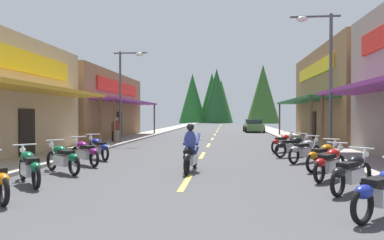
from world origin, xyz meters
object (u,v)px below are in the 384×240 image
(motorcycle_parked_left_2, at_px, (63,158))
(motorcycle_parked_left_3, at_px, (85,152))
(motorcycle_parked_right_4, at_px, (305,150))
(parked_car_curbside, at_px, (254,126))
(motorcycle_parked_right_2, at_px, (330,163))
(motorcycle_parked_left_4, at_px, (98,148))
(streetlamp_right, at_px, (323,64))
(pedestrian_browsing, at_px, (113,129))
(motorcycle_parked_right_0, at_px, (384,191))
(motorcycle_parked_right_5, at_px, (293,146))
(motorcycle_parked_right_3, at_px, (323,156))
(rider_cruising_lead, at_px, (191,152))
(motorcycle_parked_right_6, at_px, (283,142))
(pedestrian_by_shop, at_px, (117,128))
(motorcycle_parked_left_1, at_px, (29,166))
(streetlamp_left, at_px, (125,83))

(motorcycle_parked_left_2, xyz_separation_m, motorcycle_parked_left_3, (-0.02, 1.74, 0.00))
(motorcycle_parked_right_4, distance_m, parked_car_curbside, 24.35)
(motorcycle_parked_right_2, bearing_deg, motorcycle_parked_left_4, 103.39)
(streetlamp_right, bearing_deg, pedestrian_browsing, 150.66)
(motorcycle_parked_left_2, xyz_separation_m, parked_car_curbside, (8.07, 27.64, 0.20))
(motorcycle_parked_right_0, relative_size, motorcycle_parked_left_3, 1.02)
(motorcycle_parked_left_2, bearing_deg, pedestrian_browsing, -41.52)
(motorcycle_parked_right_5, bearing_deg, motorcycle_parked_right_3, -118.80)
(motorcycle_parked_left_4, distance_m, rider_cruising_lead, 4.96)
(motorcycle_parked_right_4, bearing_deg, parked_car_curbside, 45.71)
(motorcycle_parked_right_3, distance_m, parked_car_curbside, 26.28)
(streetlamp_right, relative_size, motorcycle_parked_left_3, 3.75)
(motorcycle_parked_right_0, bearing_deg, streetlamp_right, 41.13)
(motorcycle_parked_right_6, bearing_deg, rider_cruising_lead, -172.42)
(motorcycle_parked_right_6, bearing_deg, pedestrian_by_shop, 105.19)
(motorcycle_parked_left_1, distance_m, pedestrian_browsing, 13.81)
(streetlamp_right, height_order, motorcycle_parked_right_6, streetlamp_right)
(motorcycle_parked_right_0, distance_m, motorcycle_parked_left_1, 8.23)
(parked_car_curbside, bearing_deg, motorcycle_parked_left_1, 163.07)
(streetlamp_left, bearing_deg, pedestrian_browsing, 140.87)
(streetlamp_left, bearing_deg, parked_car_curbside, 60.90)
(motorcycle_parked_right_0, bearing_deg, motorcycle_parked_left_3, 104.36)
(pedestrian_browsing, bearing_deg, parked_car_curbside, 65.36)
(motorcycle_parked_right_5, bearing_deg, motorcycle_parked_left_1, -173.02)
(parked_car_curbside, bearing_deg, streetlamp_left, 149.33)
(streetlamp_right, distance_m, motorcycle_parked_right_3, 5.37)
(motorcycle_parked_right_0, distance_m, parked_car_curbside, 31.58)
(motorcycle_parked_right_2, height_order, motorcycle_parked_left_2, same)
(motorcycle_parked_right_3, xyz_separation_m, motorcycle_parked_left_3, (-8.35, 0.38, 0.00))
(motorcycle_parked_right_0, bearing_deg, motorcycle_parked_right_5, 49.23)
(motorcycle_parked_left_4, height_order, pedestrian_browsing, pedestrian_browsing)
(streetlamp_right, xyz_separation_m, motorcycle_parked_right_0, (-1.41, -9.16, -3.59))
(motorcycle_parked_right_5, xyz_separation_m, motorcycle_parked_left_3, (-8.06, -3.28, 0.00))
(rider_cruising_lead, xyz_separation_m, pedestrian_by_shop, (-6.01, 10.84, 0.34))
(motorcycle_parked_right_5, distance_m, motorcycle_parked_left_2, 9.48)
(streetlamp_left, bearing_deg, motorcycle_parked_right_0, -58.23)
(motorcycle_parked_right_6, relative_size, motorcycle_parked_left_1, 1.06)
(motorcycle_parked_left_1, relative_size, motorcycle_parked_left_2, 0.92)
(pedestrian_by_shop, distance_m, pedestrian_browsing, 0.44)
(motorcycle_parked_left_3, bearing_deg, motorcycle_parked_left_4, -43.70)
(motorcycle_parked_right_6, bearing_deg, streetlamp_left, 106.67)
(motorcycle_parked_right_2, bearing_deg, motorcycle_parked_left_1, 138.20)
(motorcycle_parked_left_1, distance_m, rider_cruising_lead, 4.72)
(motorcycle_parked_right_0, height_order, motorcycle_parked_right_4, same)
(motorcycle_parked_right_3, bearing_deg, motorcycle_parked_right_0, -140.66)
(pedestrian_browsing, relative_size, parked_car_curbside, 0.36)
(streetlamp_left, xyz_separation_m, motorcycle_parked_right_2, (9.31, -11.19, -3.37))
(motorcycle_parked_right_5, bearing_deg, parked_car_curbside, 56.58)
(motorcycle_parked_right_5, relative_size, motorcycle_parked_right_6, 1.07)
(motorcycle_parked_right_0, xyz_separation_m, motorcycle_parked_left_4, (-8.10, 7.33, 0.00))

